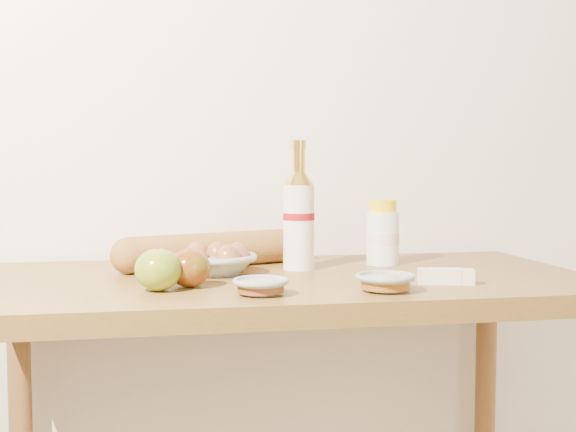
% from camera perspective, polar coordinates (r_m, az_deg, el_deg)
% --- Properties ---
extents(back_wall, '(3.50, 0.02, 2.60)m').
position_cam_1_polar(back_wall, '(1.75, -2.16, 10.03)').
color(back_wall, white).
rests_on(back_wall, ground).
extents(table, '(1.20, 0.60, 0.90)m').
position_cam_1_polar(table, '(1.45, -0.22, -9.56)').
color(table, olive).
rests_on(table, ground).
extents(bourbon_bottle, '(0.07, 0.07, 0.27)m').
position_cam_1_polar(bourbon_bottle, '(1.50, 0.86, -0.10)').
color(bourbon_bottle, white).
rests_on(bourbon_bottle, table).
extents(cream_bottle, '(0.08, 0.08, 0.14)m').
position_cam_1_polar(cream_bottle, '(1.60, 7.50, -1.46)').
color(cream_bottle, white).
rests_on(cream_bottle, table).
extents(egg_bowl, '(0.22, 0.22, 0.06)m').
position_cam_1_polar(egg_bowl, '(1.45, -5.86, -3.58)').
color(egg_bowl, '#96A49D').
rests_on(egg_bowl, table).
extents(baguette, '(0.44, 0.23, 0.07)m').
position_cam_1_polar(baguette, '(1.55, -5.93, -2.68)').
color(baguette, '#A77433').
rests_on(baguette, table).
extents(apple_yellowgreen, '(0.10, 0.10, 0.07)m').
position_cam_1_polar(apple_yellowgreen, '(1.27, -10.23, -4.20)').
color(apple_yellowgreen, '#9C951F').
rests_on(apple_yellowgreen, table).
extents(apple_redgreen_front, '(0.08, 0.08, 0.07)m').
position_cam_1_polar(apple_redgreen_front, '(1.30, -7.77, -4.10)').
color(apple_redgreen_front, maroon).
rests_on(apple_redgreen_front, table).
extents(sugar_bowl, '(0.12, 0.12, 0.03)m').
position_cam_1_polar(sugar_bowl, '(1.22, -2.18, -5.56)').
color(sugar_bowl, '#909D97').
rests_on(sugar_bowl, table).
extents(syrup_bowl, '(0.11, 0.11, 0.03)m').
position_cam_1_polar(syrup_bowl, '(1.26, 7.71, -5.19)').
color(syrup_bowl, '#8D9A94').
rests_on(syrup_bowl, table).
extents(butter_stick, '(0.10, 0.05, 0.03)m').
position_cam_1_polar(butter_stick, '(1.35, 12.37, -4.69)').
color(butter_stick, beige).
rests_on(butter_stick, table).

